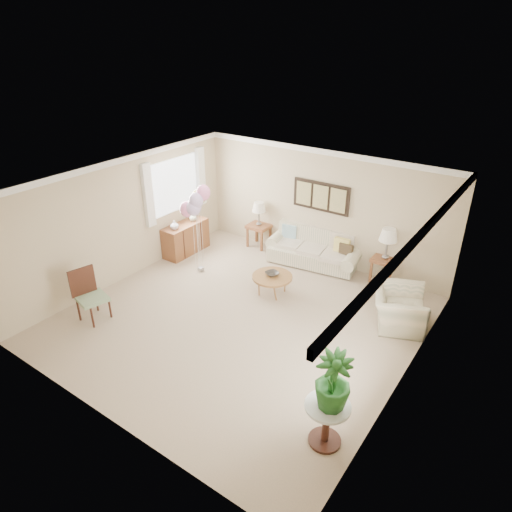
% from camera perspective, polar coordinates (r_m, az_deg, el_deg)
% --- Properties ---
extents(ground_plane, '(6.00, 6.00, 0.00)m').
position_cam_1_polar(ground_plane, '(8.61, -1.86, -7.87)').
color(ground_plane, tan).
extents(room_shell, '(6.04, 6.04, 2.60)m').
position_cam_1_polar(room_shell, '(7.93, -2.27, 2.41)').
color(room_shell, tan).
rests_on(room_shell, ground).
extents(wall_art_triptych, '(1.35, 0.06, 0.65)m').
position_cam_1_polar(wall_art_triptych, '(10.17, 8.11, 7.35)').
color(wall_art_triptych, black).
rests_on(wall_art_triptych, ground).
extents(sofa, '(2.30, 1.09, 0.81)m').
position_cam_1_polar(sofa, '(10.47, 7.33, 0.66)').
color(sofa, beige).
rests_on(sofa, ground).
extents(end_table_left, '(0.52, 0.48, 0.57)m').
position_cam_1_polar(end_table_left, '(11.15, 0.36, 3.49)').
color(end_table_left, brown).
rests_on(end_table_left, ground).
extents(end_table_right, '(0.51, 0.47, 0.56)m').
position_cam_1_polar(end_table_right, '(9.95, 15.79, -0.71)').
color(end_table_right, brown).
rests_on(end_table_right, ground).
extents(lamp_left, '(0.33, 0.33, 0.58)m').
position_cam_1_polar(lamp_left, '(10.94, 0.37, 6.06)').
color(lamp_left, gray).
rests_on(lamp_left, end_table_left).
extents(lamp_right, '(0.38, 0.38, 0.67)m').
position_cam_1_polar(lamp_right, '(9.69, 16.23, 2.43)').
color(lamp_right, gray).
rests_on(lamp_right, end_table_right).
extents(coffee_table, '(0.82, 0.82, 0.41)m').
position_cam_1_polar(coffee_table, '(9.18, 2.04, -2.68)').
color(coffee_table, brown).
rests_on(coffee_table, ground).
extents(decor_bowl, '(0.35, 0.35, 0.06)m').
position_cam_1_polar(decor_bowl, '(9.18, 2.03, -2.22)').
color(decor_bowl, '#322E29').
rests_on(decor_bowl, coffee_table).
extents(armchair, '(1.22, 1.29, 0.67)m').
position_cam_1_polar(armchair, '(8.70, 17.42, -6.25)').
color(armchair, beige).
rests_on(armchair, ground).
extents(side_table, '(0.60, 0.60, 0.65)m').
position_cam_1_polar(side_table, '(6.21, 8.87, -18.96)').
color(side_table, silver).
rests_on(side_table, ground).
extents(potted_plant, '(0.55, 0.55, 0.81)m').
position_cam_1_polar(potted_plant, '(5.82, 9.59, -15.16)').
color(potted_plant, '#1A4D1B').
rests_on(potted_plant, side_table).
extents(accent_chair, '(0.59, 0.59, 1.01)m').
position_cam_1_polar(accent_chair, '(8.91, -20.14, -4.43)').
color(accent_chair, gray).
rests_on(accent_chair, ground).
extents(credenza, '(0.46, 1.20, 0.74)m').
position_cam_1_polar(credenza, '(11.00, -8.77, 2.21)').
color(credenza, brown).
rests_on(credenza, ground).
extents(vase_white, '(0.25, 0.25, 0.20)m').
position_cam_1_polar(vase_white, '(10.57, -10.18, 3.83)').
color(vase_white, silver).
rests_on(vase_white, credenza).
extents(vase_sage, '(0.19, 0.19, 0.18)m').
position_cam_1_polar(vase_sage, '(10.99, -7.91, 4.85)').
color(vase_sage, beige).
rests_on(vase_sage, credenza).
extents(balloon_cluster, '(0.57, 0.56, 2.00)m').
position_cam_1_polar(balloon_cluster, '(9.59, -7.58, 6.62)').
color(balloon_cluster, gray).
rests_on(balloon_cluster, ground).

